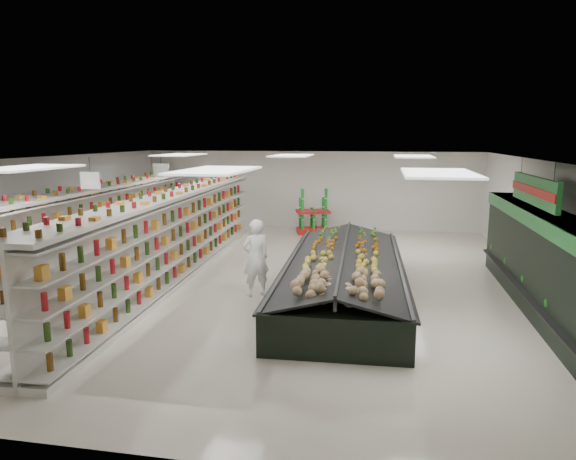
% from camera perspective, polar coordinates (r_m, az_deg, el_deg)
% --- Properties ---
extents(floor, '(16.00, 16.00, 0.00)m').
position_cam_1_polar(floor, '(14.03, -2.52, -5.32)').
color(floor, beige).
rests_on(floor, ground).
extents(ceiling, '(14.00, 16.00, 0.02)m').
position_cam_1_polar(ceiling, '(13.53, -2.62, 7.85)').
color(ceiling, white).
rests_on(ceiling, wall_back).
extents(wall_back, '(14.00, 0.02, 3.20)m').
position_cam_1_polar(wall_back, '(21.50, 2.27, 4.47)').
color(wall_back, silver).
rests_on(wall_back, floor).
extents(wall_front, '(14.00, 0.02, 3.20)m').
position_cam_1_polar(wall_front, '(6.39, -19.27, -10.17)').
color(wall_front, silver).
rests_on(wall_front, floor).
extents(wall_left, '(0.02, 16.00, 3.20)m').
position_cam_1_polar(wall_left, '(16.72, -26.65, 1.72)').
color(wall_left, silver).
rests_on(wall_left, floor).
extents(wall_right, '(0.02, 16.00, 3.20)m').
position_cam_1_polar(wall_right, '(13.91, 26.79, 0.19)').
color(wall_right, silver).
rests_on(wall_right, floor).
extents(produce_wall_case, '(0.93, 8.00, 2.20)m').
position_cam_1_polar(produce_wall_case, '(12.43, 26.47, -2.56)').
color(produce_wall_case, black).
rests_on(produce_wall_case, floor).
extents(aisle_sign_near, '(0.52, 0.06, 0.75)m').
position_cam_1_polar(aisle_sign_near, '(13.15, -21.10, 5.15)').
color(aisle_sign_near, white).
rests_on(aisle_sign_near, ceiling).
extents(aisle_sign_far, '(0.52, 0.06, 0.75)m').
position_cam_1_polar(aisle_sign_far, '(16.68, -13.91, 6.47)').
color(aisle_sign_far, white).
rests_on(aisle_sign_far, ceiling).
extents(hortifruti_banner, '(0.12, 3.20, 0.95)m').
position_cam_1_polar(hortifruti_banner, '(12.14, 25.70, 3.97)').
color(hortifruti_banner, '#217C30').
rests_on(hortifruti_banner, ceiling).
extents(gondola_left, '(1.34, 13.42, 2.32)m').
position_cam_1_polar(gondola_left, '(16.04, -21.22, -0.14)').
color(gondola_left, silver).
rests_on(gondola_left, floor).
extents(gondola_center, '(1.56, 13.34, 2.31)m').
position_cam_1_polar(gondola_center, '(14.20, -12.53, -0.98)').
color(gondola_center, silver).
rests_on(gondola_center, floor).
extents(produce_island, '(3.10, 7.90, 1.17)m').
position_cam_1_polar(produce_island, '(12.51, 6.23, -4.80)').
color(produce_island, black).
rests_on(produce_island, floor).
extents(soda_endcap, '(1.48, 1.21, 1.65)m').
position_cam_1_polar(soda_endcap, '(20.35, 2.78, 1.86)').
color(soda_endcap, '#B41714').
rests_on(soda_endcap, floor).
extents(shopper_main, '(0.81, 0.76, 1.87)m').
position_cam_1_polar(shopper_main, '(12.26, -3.62, -3.13)').
color(shopper_main, white).
rests_on(shopper_main, floor).
extents(shopper_background, '(0.63, 0.89, 1.68)m').
position_cam_1_polar(shopper_background, '(19.14, -7.46, 1.37)').
color(shopper_background, '#94755B').
rests_on(shopper_background, floor).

